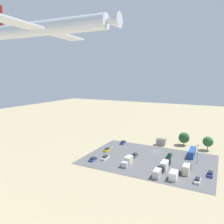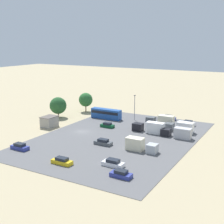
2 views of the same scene
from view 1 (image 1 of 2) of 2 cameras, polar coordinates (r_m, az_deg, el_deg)
ground_plane at (r=111.73m, az=11.36°, el=-10.14°), size 400.00×400.00×0.00m
parking_lot_surface at (r=101.27m, az=9.53°, el=-12.13°), size 55.90×39.11×0.08m
shed_building at (r=122.31m, az=12.73°, el=-7.67°), size 4.92×3.78×3.27m
bus at (r=110.02m, az=20.19°, el=-9.83°), size 2.45×10.58×3.29m
parked_car_0 at (r=100.21m, az=-1.83°, el=-11.83°), size 1.97×4.71×1.51m
parked_car_1 at (r=92.35m, az=24.27°, el=-14.54°), size 1.87×4.67×1.61m
parked_car_2 at (r=98.90m, az=-5.02°, el=-12.18°), size 1.94×4.23×1.43m
parked_car_3 at (r=121.91m, az=2.90°, el=-7.95°), size 1.90×4.60×1.56m
parked_car_4 at (r=103.54m, az=5.93°, el=-11.17°), size 1.86×4.57×1.49m
parked_car_5 at (r=85.52m, az=21.39°, el=-16.31°), size 1.90×4.18×1.59m
parked_car_6 at (r=106.31m, az=14.81°, el=-10.89°), size 1.81×4.16×1.48m
parked_car_7 at (r=110.43m, az=-1.29°, el=-9.81°), size 1.80×4.70×1.46m
parked_truck_0 at (r=94.56m, az=4.08°, el=-12.69°), size 2.49×7.67×3.00m
parked_truck_1 at (r=86.03m, az=15.96°, el=-15.34°), size 2.60×8.25×3.00m
parked_truck_2 at (r=93.48m, az=13.74°, el=-13.15°), size 2.32×9.37×3.19m
parked_truck_3 at (r=86.25m, az=11.91°, el=-15.16°), size 2.36×8.20×2.86m
parked_truck_4 at (r=91.88m, az=18.94°, el=-13.73°), size 2.37×8.62×3.42m
tree_near_shed at (r=120.52m, az=23.79°, el=-7.11°), size 5.08×5.08×6.98m
tree_apron_mid at (r=124.71m, az=18.29°, el=-6.41°), size 5.72×5.72×6.96m
light_pole_lot_centre at (r=100.35m, az=21.42°, el=-10.06°), size 0.90×0.28×8.29m
airplane at (r=57.48m, az=-16.48°, el=20.35°), size 36.39×30.17×8.51m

